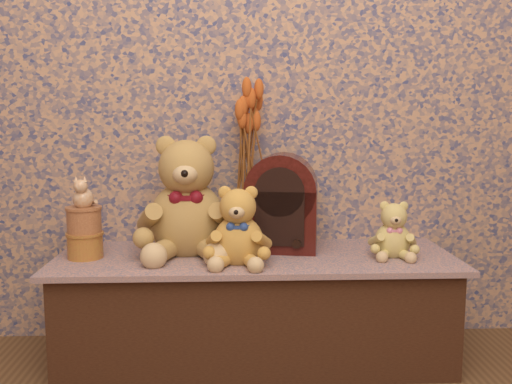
{
  "coord_description": "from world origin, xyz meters",
  "views": [
    {
      "loc": [
        -0.08,
        -0.73,
        0.91
      ],
      "look_at": [
        0.0,
        1.2,
        0.64
      ],
      "focal_mm": 39.0,
      "sensor_mm": 36.0,
      "label": 1
    }
  ],
  "objects_px": {
    "teddy_medium": "(238,222)",
    "cathedral_radio": "(282,202)",
    "teddy_large": "(187,191)",
    "biscuit_tin_lower": "(85,246)",
    "teddy_small": "(393,227)",
    "ceramic_vase": "(250,219)",
    "cat_figurine": "(83,191)"
  },
  "relations": [
    {
      "from": "ceramic_vase",
      "to": "biscuit_tin_lower",
      "type": "bearing_deg",
      "value": -165.48
    },
    {
      "from": "teddy_medium",
      "to": "cathedral_radio",
      "type": "distance_m",
      "value": 0.25
    },
    {
      "from": "teddy_large",
      "to": "ceramic_vase",
      "type": "height_order",
      "value": "teddy_large"
    },
    {
      "from": "teddy_large",
      "to": "teddy_small",
      "type": "bearing_deg",
      "value": -8.21
    },
    {
      "from": "teddy_medium",
      "to": "cat_figurine",
      "type": "bearing_deg",
      "value": 176.32
    },
    {
      "from": "teddy_medium",
      "to": "teddy_small",
      "type": "height_order",
      "value": "teddy_medium"
    },
    {
      "from": "cathedral_radio",
      "to": "ceramic_vase",
      "type": "distance_m",
      "value": 0.15
    },
    {
      "from": "teddy_large",
      "to": "biscuit_tin_lower",
      "type": "distance_m",
      "value": 0.41
    },
    {
      "from": "teddy_medium",
      "to": "cathedral_radio",
      "type": "height_order",
      "value": "cathedral_radio"
    },
    {
      "from": "teddy_small",
      "to": "ceramic_vase",
      "type": "relative_size",
      "value": 0.99
    },
    {
      "from": "teddy_small",
      "to": "biscuit_tin_lower",
      "type": "xyz_separation_m",
      "value": [
        -1.11,
        0.02,
        -0.06
      ]
    },
    {
      "from": "teddy_small",
      "to": "ceramic_vase",
      "type": "distance_m",
      "value": 0.54
    },
    {
      "from": "teddy_small",
      "to": "cathedral_radio",
      "type": "distance_m",
      "value": 0.42
    },
    {
      "from": "biscuit_tin_lower",
      "to": "cat_figurine",
      "type": "relative_size",
      "value": 1.07
    },
    {
      "from": "teddy_medium",
      "to": "cat_figurine",
      "type": "relative_size",
      "value": 2.49
    },
    {
      "from": "teddy_medium",
      "to": "biscuit_tin_lower",
      "type": "distance_m",
      "value": 0.56
    },
    {
      "from": "teddy_large",
      "to": "biscuit_tin_lower",
      "type": "xyz_separation_m",
      "value": [
        -0.36,
        -0.06,
        -0.19
      ]
    },
    {
      "from": "teddy_small",
      "to": "teddy_medium",
      "type": "bearing_deg",
      "value": -166.23
    },
    {
      "from": "teddy_medium",
      "to": "cathedral_radio",
      "type": "bearing_deg",
      "value": 53.28
    },
    {
      "from": "teddy_medium",
      "to": "cathedral_radio",
      "type": "relative_size",
      "value": 0.79
    },
    {
      "from": "teddy_medium",
      "to": "cathedral_radio",
      "type": "xyz_separation_m",
      "value": [
        0.17,
        0.19,
        0.04
      ]
    },
    {
      "from": "teddy_medium",
      "to": "ceramic_vase",
      "type": "relative_size",
      "value": 1.32
    },
    {
      "from": "ceramic_vase",
      "to": "biscuit_tin_lower",
      "type": "relative_size",
      "value": 1.76
    },
    {
      "from": "ceramic_vase",
      "to": "cat_figurine",
      "type": "bearing_deg",
      "value": -165.48
    },
    {
      "from": "teddy_small",
      "to": "teddy_large",
      "type": "bearing_deg",
      "value": -179.28
    },
    {
      "from": "teddy_small",
      "to": "ceramic_vase",
      "type": "height_order",
      "value": "ceramic_vase"
    },
    {
      "from": "cathedral_radio",
      "to": "cat_figurine",
      "type": "relative_size",
      "value": 3.16
    },
    {
      "from": "biscuit_tin_lower",
      "to": "cathedral_radio",
      "type": "bearing_deg",
      "value": 7.93
    },
    {
      "from": "teddy_small",
      "to": "cat_figurine",
      "type": "bearing_deg",
      "value": -173.89
    },
    {
      "from": "cathedral_radio",
      "to": "teddy_large",
      "type": "bearing_deg",
      "value": -164.46
    },
    {
      "from": "ceramic_vase",
      "to": "cathedral_radio",
      "type": "bearing_deg",
      "value": -24.7
    },
    {
      "from": "teddy_medium",
      "to": "ceramic_vase",
      "type": "height_order",
      "value": "teddy_medium"
    }
  ]
}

